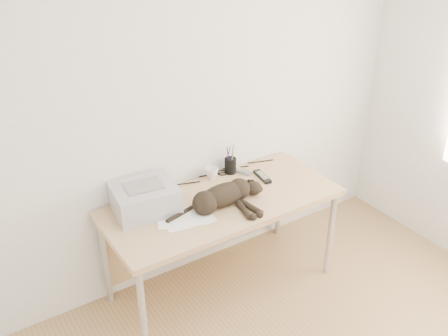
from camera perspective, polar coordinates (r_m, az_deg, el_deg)
wall_back at (r=3.36m, az=-3.56°, el=7.20°), size 3.50×0.00×3.50m
desk at (r=3.47m, az=-0.97°, el=-4.92°), size 1.60×0.70×0.74m
printer at (r=3.23m, az=-9.05°, el=-3.41°), size 0.43×0.38×0.19m
papers at (r=3.17m, az=-4.50°, el=-5.65°), size 0.39×0.32×0.01m
cat at (r=3.23m, az=-0.32°, el=-3.37°), size 0.71×0.32×0.16m
mug at (r=3.56m, az=-1.40°, el=-0.66°), size 0.13×0.13×0.09m
pen_cup at (r=3.64m, az=0.74°, el=0.32°), size 0.08×0.08×0.22m
remote_grey at (r=3.67m, az=1.95°, el=-0.37°), size 0.11×0.17×0.02m
remote_black at (r=3.60m, az=4.40°, el=-0.98°), size 0.08×0.20×0.02m
mouse at (r=3.69m, az=1.71°, el=-0.08°), size 0.06×0.10×0.03m
cable_tangle at (r=3.56m, az=-2.90°, el=-1.38°), size 1.36×0.08×0.01m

